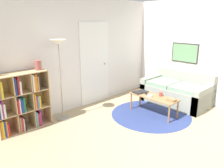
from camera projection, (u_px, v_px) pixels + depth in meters
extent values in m
plane|color=tan|center=(182.00, 147.00, 3.69)|extent=(14.00, 14.00, 0.00)
cube|color=silver|center=(82.00, 54.00, 5.22)|extent=(7.53, 0.05, 2.60)
cube|color=white|center=(95.00, 64.00, 5.52)|extent=(0.90, 0.02, 2.04)
sphere|color=tan|center=(105.00, 64.00, 5.72)|extent=(0.04, 0.04, 0.04)
cube|color=silver|center=(183.00, 51.00, 5.80)|extent=(0.05, 5.72, 2.60)
cube|color=#332D28|center=(185.00, 53.00, 5.73)|extent=(0.02, 0.74, 0.51)
cube|color=#669366|center=(185.00, 53.00, 5.73)|extent=(0.01, 0.68, 0.45)
cylinder|color=navy|center=(151.00, 114.00, 5.00)|extent=(1.79, 1.79, 0.01)
cube|color=tan|center=(46.00, 96.00, 4.54)|extent=(0.02, 0.34, 1.13)
cube|color=tan|center=(19.00, 73.00, 4.04)|extent=(1.02, 0.34, 0.02)
cube|color=tan|center=(25.00, 128.00, 4.36)|extent=(1.02, 0.34, 0.02)
cube|color=tan|center=(19.00, 100.00, 4.31)|extent=(1.02, 0.02, 1.13)
cube|color=tan|center=(13.00, 104.00, 4.09)|extent=(0.02, 0.32, 1.10)
cube|color=tan|center=(30.00, 100.00, 4.31)|extent=(0.02, 0.32, 1.10)
cube|color=tan|center=(23.00, 110.00, 4.25)|extent=(0.99, 0.32, 0.02)
cube|color=tan|center=(21.00, 93.00, 4.15)|extent=(0.99, 0.32, 0.02)
cube|color=orange|center=(0.00, 129.00, 3.96)|extent=(0.02, 0.22, 0.32)
cube|color=gold|center=(2.00, 128.00, 3.97)|extent=(0.03, 0.21, 0.32)
cube|color=navy|center=(3.00, 127.00, 4.01)|extent=(0.03, 0.26, 0.32)
cube|color=orange|center=(5.00, 127.00, 4.03)|extent=(0.02, 0.25, 0.30)
cube|color=#B21E23|center=(7.00, 128.00, 4.06)|extent=(0.03, 0.26, 0.25)
cube|color=olive|center=(19.00, 124.00, 4.18)|extent=(0.03, 0.20, 0.30)
cube|color=#B21E23|center=(20.00, 123.00, 4.22)|extent=(0.03, 0.25, 0.28)
cube|color=silver|center=(22.00, 124.00, 4.23)|extent=(0.02, 0.20, 0.26)
cube|color=black|center=(23.00, 123.00, 4.26)|extent=(0.02, 0.24, 0.26)
cube|color=teal|center=(35.00, 118.00, 4.42)|extent=(0.03, 0.27, 0.30)
cube|color=#B21E23|center=(37.00, 118.00, 4.45)|extent=(0.03, 0.26, 0.27)
cube|color=#7F287A|center=(38.00, 117.00, 4.47)|extent=(0.03, 0.26, 0.31)
cube|color=#7F287A|center=(0.00, 108.00, 3.91)|extent=(0.02, 0.26, 0.32)
cube|color=silver|center=(3.00, 110.00, 3.92)|extent=(0.03, 0.20, 0.26)
cube|color=#B21E23|center=(17.00, 106.00, 4.09)|extent=(0.03, 0.22, 0.26)
cube|color=silver|center=(18.00, 105.00, 4.12)|extent=(0.02, 0.27, 0.29)
cube|color=navy|center=(19.00, 104.00, 4.12)|extent=(0.02, 0.23, 0.30)
cube|color=navy|center=(21.00, 105.00, 4.15)|extent=(0.02, 0.24, 0.26)
cube|color=#196B38|center=(22.00, 104.00, 4.17)|extent=(0.03, 0.24, 0.29)
cube|color=orange|center=(33.00, 101.00, 4.30)|extent=(0.03, 0.23, 0.31)
cube|color=#7F287A|center=(35.00, 102.00, 4.33)|extent=(0.02, 0.23, 0.25)
cube|color=teal|center=(36.00, 101.00, 4.35)|extent=(0.03, 0.23, 0.25)
cube|color=gold|center=(38.00, 101.00, 4.38)|extent=(0.03, 0.25, 0.26)
cube|color=gold|center=(0.00, 89.00, 3.83)|extent=(0.03, 0.26, 0.30)
cube|color=navy|center=(14.00, 86.00, 3.98)|extent=(0.02, 0.23, 0.33)
cube|color=black|center=(15.00, 87.00, 4.00)|extent=(0.02, 0.22, 0.29)
cube|color=#B21E23|center=(16.00, 85.00, 4.02)|extent=(0.03, 0.25, 0.33)
cube|color=silver|center=(19.00, 87.00, 4.04)|extent=(0.03, 0.21, 0.25)
cube|color=silver|center=(31.00, 82.00, 4.21)|extent=(0.03, 0.27, 0.32)
cube|color=orange|center=(33.00, 83.00, 4.22)|extent=(0.03, 0.22, 0.30)
cube|color=orange|center=(35.00, 82.00, 4.23)|extent=(0.02, 0.19, 0.33)
cube|color=olive|center=(36.00, 83.00, 4.27)|extent=(0.03, 0.22, 0.28)
cube|color=black|center=(37.00, 83.00, 4.30)|extent=(0.02, 0.24, 0.27)
cylinder|color=gray|center=(63.00, 118.00, 4.81)|extent=(0.31, 0.31, 0.01)
cylinder|color=gray|center=(61.00, 81.00, 4.57)|extent=(0.02, 0.02, 1.61)
cone|color=white|center=(58.00, 42.00, 4.35)|extent=(0.32, 0.32, 0.10)
cube|color=gray|center=(176.00, 95.00, 5.63)|extent=(0.94, 1.61, 0.45)
cube|color=gray|center=(184.00, 85.00, 5.84)|extent=(0.16, 1.61, 0.79)
cube|color=gray|center=(204.00, 99.00, 5.11)|extent=(0.94, 0.16, 0.59)
cube|color=gray|center=(153.00, 86.00, 6.11)|extent=(0.94, 0.16, 0.59)
cube|color=gray|center=(187.00, 88.00, 5.28)|extent=(0.74, 0.63, 0.10)
cube|color=gray|center=(164.00, 83.00, 5.72)|extent=(0.74, 0.63, 0.10)
cube|color=#996B42|center=(154.00, 97.00, 4.94)|extent=(0.42, 1.12, 0.02)
cylinder|color=#996B42|center=(169.00, 114.00, 4.52)|extent=(0.04, 0.04, 0.40)
cylinder|color=#996B42|center=(131.00, 101.00, 5.24)|extent=(0.04, 0.04, 0.40)
cylinder|color=#996B42|center=(178.00, 110.00, 4.75)|extent=(0.04, 0.04, 0.40)
cylinder|color=#996B42|center=(140.00, 98.00, 5.47)|extent=(0.04, 0.04, 0.40)
cube|color=black|center=(140.00, 92.00, 5.20)|extent=(0.38, 0.28, 0.02)
cylinder|color=silver|center=(150.00, 96.00, 4.89)|extent=(0.12, 0.12, 0.04)
cube|color=olive|center=(171.00, 100.00, 4.64)|extent=(0.13, 0.18, 0.03)
cube|color=olive|center=(172.00, 99.00, 4.63)|extent=(0.13, 0.18, 0.02)
cylinder|color=#A33D33|center=(161.00, 94.00, 4.93)|extent=(0.08, 0.08, 0.09)
cube|color=black|center=(148.00, 94.00, 5.03)|extent=(0.07, 0.16, 0.02)
cylinder|color=#934C47|center=(38.00, 65.00, 4.28)|extent=(0.13, 0.13, 0.19)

